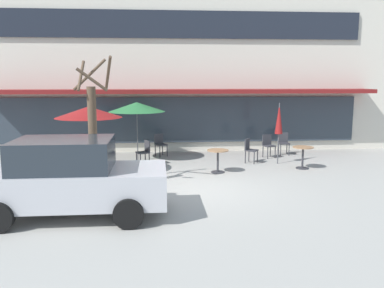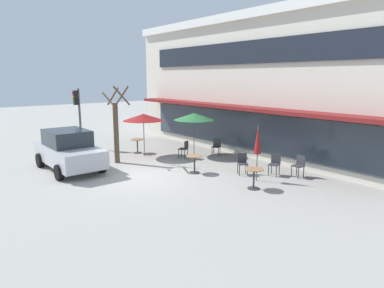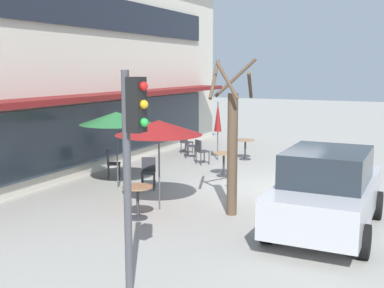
{
  "view_description": "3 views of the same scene",
  "coord_description": "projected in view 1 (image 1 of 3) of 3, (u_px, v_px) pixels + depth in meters",
  "views": [
    {
      "loc": [
        -0.91,
        -11.01,
        3.09
      ],
      "look_at": [
        0.18,
        2.32,
        0.9
      ],
      "focal_mm": 38.0,
      "sensor_mm": 36.0,
      "label": 1
    },
    {
      "loc": [
        11.92,
        -6.99,
        4.03
      ],
      "look_at": [
        -0.12,
        2.72,
        1.0
      ],
      "focal_mm": 32.0,
      "sensor_mm": 36.0,
      "label": 2
    },
    {
      "loc": [
        -13.01,
        -3.76,
        3.42
      ],
      "look_at": [
        0.37,
        2.78,
        1.07
      ],
      "focal_mm": 45.0,
      "sensor_mm": 36.0,
      "label": 3
    }
  ],
  "objects": [
    {
      "name": "patio_umbrella_cream_folded",
      "position": [
        279.0,
        119.0,
        14.54
      ],
      "size": [
        0.28,
        0.28,
        2.2
      ],
      "color": "#4C4C51",
      "rests_on": "ground"
    },
    {
      "name": "cafe_chair_2",
      "position": [
        160.0,
        143.0,
        16.14
      ],
      "size": [
        0.55,
        0.55,
        0.89
      ],
      "color": "#333338",
      "rests_on": "ground"
    },
    {
      "name": "cafe_table_streetside",
      "position": [
        303.0,
        154.0,
        13.91
      ],
      "size": [
        0.7,
        0.7,
        0.76
      ],
      "color": "#333338",
      "rests_on": "ground"
    },
    {
      "name": "patio_umbrella_green_folded",
      "position": [
        88.0,
        112.0,
        12.75
      ],
      "size": [
        2.1,
        2.1,
        2.2
      ],
      "color": "#4C4C51",
      "rests_on": "ground"
    },
    {
      "name": "building_facade",
      "position": [
        176.0,
        67.0,
        20.62
      ],
      "size": [
        18.68,
        9.1,
        7.25
      ],
      "color": "beige",
      "rests_on": "ground"
    },
    {
      "name": "parked_sedan",
      "position": [
        70.0,
        178.0,
        9.06
      ],
      "size": [
        4.21,
        2.03,
        1.76
      ],
      "color": "#B7B7BC",
      "rests_on": "ground"
    },
    {
      "name": "cafe_chair_1",
      "position": [
        268.0,
        144.0,
        15.88
      ],
      "size": [
        0.5,
        0.5,
        0.89
      ],
      "color": "#333338",
      "rests_on": "ground"
    },
    {
      "name": "cafe_chair_0",
      "position": [
        145.0,
        151.0,
        14.44
      ],
      "size": [
        0.54,
        0.54,
        0.89
      ],
      "color": "#333338",
      "rests_on": "ground"
    },
    {
      "name": "ground_plane",
      "position": [
        192.0,
        189.0,
        11.4
      ],
      "size": [
        80.0,
        80.0,
        0.0
      ],
      "primitive_type": "plane",
      "color": "#9E9B93"
    },
    {
      "name": "street_tree",
      "position": [
        93.0,
        130.0,
        11.14
      ],
      "size": [
        1.18,
        1.12,
        3.66
      ],
      "color": "brown",
      "rests_on": "ground"
    },
    {
      "name": "cafe_table_by_tree",
      "position": [
        218.0,
        157.0,
        13.32
      ],
      "size": [
        0.7,
        0.7,
        0.76
      ],
      "color": "#333338",
      "rests_on": "ground"
    },
    {
      "name": "patio_umbrella_corner_open",
      "position": [
        137.0,
        107.0,
        15.02
      ],
      "size": [
        2.1,
        2.1,
        2.2
      ],
      "color": "#4C4C51",
      "rests_on": "ground"
    },
    {
      "name": "cafe_chair_3",
      "position": [
        284.0,
        142.0,
        16.49
      ],
      "size": [
        0.42,
        0.42,
        0.89
      ],
      "color": "#333338",
      "rests_on": "ground"
    },
    {
      "name": "cafe_chair_4",
      "position": [
        250.0,
        149.0,
        14.87
      ],
      "size": [
        0.56,
        0.56,
        0.89
      ],
      "color": "#333338",
      "rests_on": "ground"
    },
    {
      "name": "cafe_table_near_wall",
      "position": [
        64.0,
        159.0,
        13.01
      ],
      "size": [
        0.7,
        0.7,
        0.76
      ],
      "color": "#333338",
      "rests_on": "ground"
    }
  ]
}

